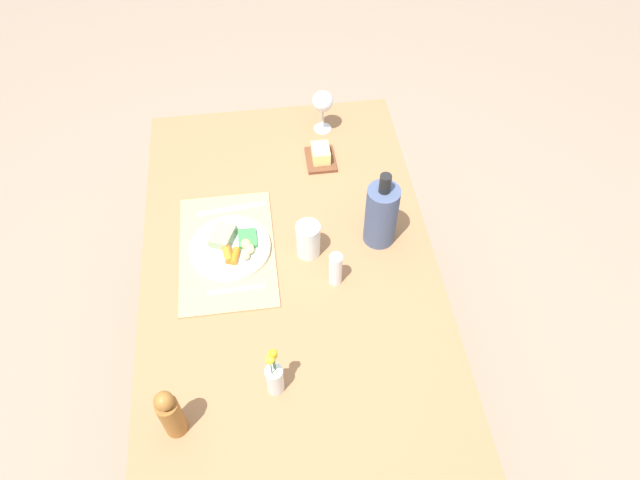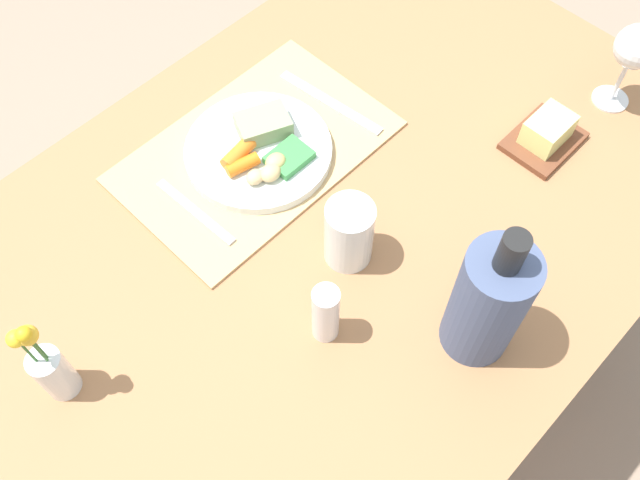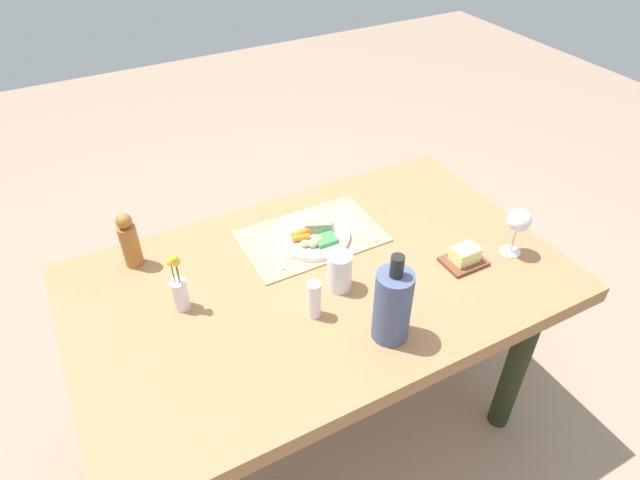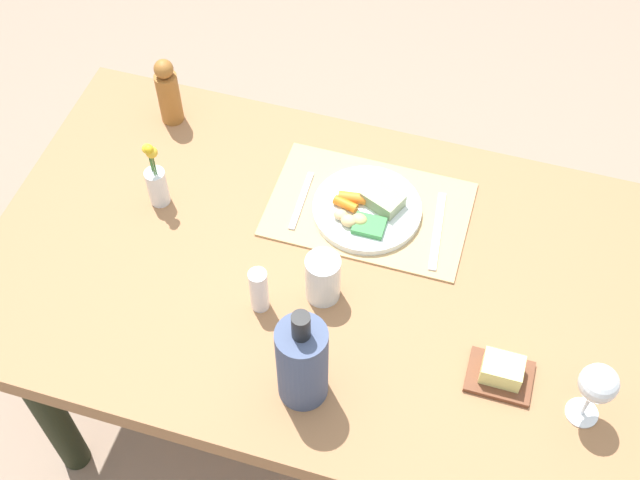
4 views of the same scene
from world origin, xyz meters
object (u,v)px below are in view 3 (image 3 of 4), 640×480
Objects in this scene: pepper_mill at (129,241)px; knife at (271,254)px; butter_dish at (464,257)px; water_tumbler at (339,273)px; dinner_plate at (313,235)px; fork at (357,224)px; cooler_bottle at (393,305)px; wine_glass at (519,222)px; dining_table at (320,300)px; salt_shaker at (314,300)px; flower_vase at (179,289)px.

knife is at bearing 156.86° from pepper_mill.
pepper_mill reaches higher than butter_dish.
knife is 0.26m from water_tumbler.
dinner_plate is 1.33× the size of pepper_mill.
fork is at bearing 177.83° from dinner_plate.
cooler_bottle reaches higher than pepper_mill.
pepper_mill is 1.14× the size of wine_glass.
knife is at bearing -61.46° from dining_table.
salt_shaker is (0.15, 0.30, 0.04)m from dinner_plate.
flower_vase is at bearing -10.46° from dining_table.
cooler_bottle reaches higher than fork.
wine_glass is (-0.99, 0.26, 0.05)m from flower_vase.
cooler_bottle is 0.22m from salt_shaker.
water_tumbler is at bearing 81.47° from dinner_plate.
fork is 0.44m from salt_shaker.
cooler_bottle is 1.66× the size of wine_glass.
dining_table is 12.23× the size of water_tumbler.
dinner_plate is at bearing -168.11° from flower_vase.
wine_glass is at bearing -168.80° from cooler_bottle.
pepper_mill is at bearing -28.08° from butter_dish.
pepper_mill is at bearing -15.94° from dinner_plate.
water_tumbler is (-0.03, 0.06, 0.15)m from dining_table.
dining_table is 11.31× the size of butter_dish.
wine_glass is at bearing 151.09° from knife.
dining_table is 0.44m from flower_vase.
dining_table is 0.21m from knife.
flower_vase is (0.63, 0.09, 0.06)m from fork.
cooler_bottle is at bearing 101.22° from dining_table.
knife is 1.32× the size of butter_dish.
water_tumbler is at bearing 142.39° from pepper_mill.
dinner_plate is at bearing -116.94° from salt_shaker.
water_tumbler is at bearing 43.08° from fork.
dinner_plate is 0.24m from water_tumbler.
pepper_mill is at bearing -18.70° from fork.
cooler_bottle is at bearing 88.92° from dinner_plate.
dinner_plate is 0.47m from cooler_bottle.
knife is (0.32, 0.00, 0.00)m from fork.
knife is 1.46× the size of salt_shaker.
flower_vase is 0.45m from water_tumbler.
dining_table is 7.64× the size of flower_vase.
knife is 1.43× the size of water_tumbler.
flower_vase is at bearing -15.38° from butter_dish.
knife is at bearing -62.21° from water_tumbler.
flower_vase is 0.86m from butter_dish.
flower_vase is at bearing -17.61° from water_tumbler.
pepper_mill reaches higher than salt_shaker.
fork is at bearing 178.88° from knife.
water_tumbler is (-0.51, 0.39, -0.04)m from pepper_mill.
water_tumbler is at bearing -83.24° from cooler_bottle.
butter_dish reaches higher than fork.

